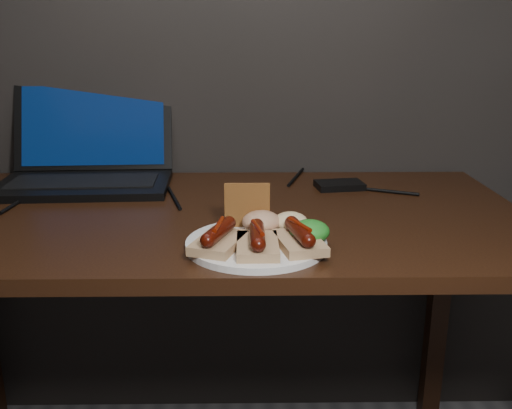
% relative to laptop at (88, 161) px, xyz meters
% --- Properties ---
extents(desk, '(1.40, 0.70, 0.75)m').
position_rel_laptop_xyz_m(desk, '(0.29, -0.25, -0.14)').
color(desk, '#311B0C').
rests_on(desk, ground).
extents(laptop, '(0.43, 0.35, 0.25)m').
position_rel_laptop_xyz_m(laptop, '(0.00, 0.00, 0.00)').
color(laptop, black).
rests_on(laptop, desk).
extents(hard_drive, '(0.12, 0.09, 0.02)m').
position_rel_laptop_xyz_m(hard_drive, '(0.63, -0.07, -0.05)').
color(hard_drive, black).
rests_on(hard_drive, desk).
extents(desk_cables, '(0.92, 0.43, 0.01)m').
position_rel_laptop_xyz_m(desk_cables, '(0.33, -0.09, -0.05)').
color(desk_cables, black).
rests_on(desk_cables, desk).
extents(plate, '(0.27, 0.27, 0.01)m').
position_rel_laptop_xyz_m(plate, '(0.42, -0.46, -0.05)').
color(plate, white).
rests_on(plate, desk).
extents(bread_sausage_left, '(0.10, 0.13, 0.04)m').
position_rel_laptop_xyz_m(bread_sausage_left, '(0.35, -0.49, -0.03)').
color(bread_sausage_left, tan).
rests_on(bread_sausage_left, plate).
extents(bread_sausage_center, '(0.07, 0.12, 0.04)m').
position_rel_laptop_xyz_m(bread_sausage_center, '(0.42, -0.51, -0.03)').
color(bread_sausage_center, tan).
rests_on(bread_sausage_center, plate).
extents(bread_sausage_right, '(0.09, 0.13, 0.04)m').
position_rel_laptop_xyz_m(bread_sausage_right, '(0.49, -0.49, -0.03)').
color(bread_sausage_right, tan).
rests_on(bread_sausage_right, plate).
extents(crispbread, '(0.08, 0.01, 0.08)m').
position_rel_laptop_xyz_m(crispbread, '(0.40, -0.38, -0.00)').
color(crispbread, '#9E5B2B').
rests_on(crispbread, plate).
extents(salad_greens, '(0.07, 0.07, 0.04)m').
position_rel_laptop_xyz_m(salad_greens, '(0.51, -0.47, -0.02)').
color(salad_greens, '#125C1A').
rests_on(salad_greens, plate).
extents(salsa_mound, '(0.07, 0.07, 0.04)m').
position_rel_laptop_xyz_m(salsa_mound, '(0.43, -0.42, -0.02)').
color(salsa_mound, maroon).
rests_on(salsa_mound, plate).
extents(coleslaw_mound, '(0.06, 0.06, 0.04)m').
position_rel_laptop_xyz_m(coleslaw_mound, '(0.48, -0.41, -0.03)').
color(coleslaw_mound, silver).
rests_on(coleslaw_mound, plate).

